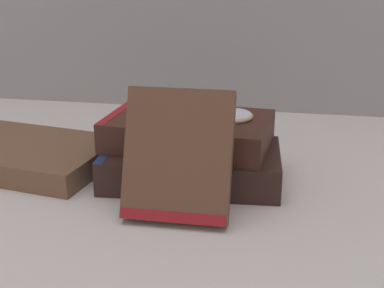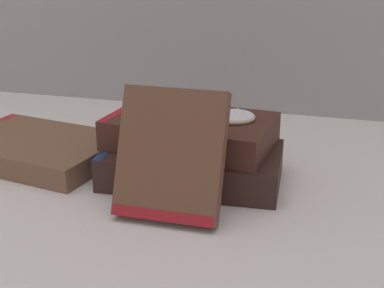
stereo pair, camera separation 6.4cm
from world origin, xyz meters
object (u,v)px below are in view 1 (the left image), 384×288
object	(u,v)px
book_side_left	(23,154)
pocket_watch	(231,115)
book_flat_top	(185,131)
book_leaning_front	(178,160)
book_flat_bottom	(188,165)

from	to	relation	value
book_side_left	pocket_watch	world-z (taller)	pocket_watch
book_side_left	pocket_watch	bearing A→B (deg)	11.47
book_flat_top	book_leaning_front	xyz separation A→B (m)	(0.01, -0.11, 0.00)
book_flat_bottom	book_leaning_front	xyz separation A→B (m)	(0.01, -0.10, 0.05)
book_flat_top	book_leaning_front	distance (m)	0.11
pocket_watch	book_flat_top	bearing A→B (deg)	-174.43
book_leaning_front	pocket_watch	bearing A→B (deg)	68.73
book_flat_top	pocket_watch	xyz separation A→B (m)	(0.06, 0.01, 0.02)
book_flat_top	book_side_left	xyz separation A→B (m)	(-0.23, -0.00, -0.05)
book_side_left	pocket_watch	xyz separation A→B (m)	(0.29, 0.01, 0.07)
book_flat_bottom	book_flat_top	distance (m)	0.04
book_flat_top	pocket_watch	distance (m)	0.06
book_leaning_front	book_flat_top	bearing A→B (deg)	96.89
book_flat_top	pocket_watch	bearing A→B (deg)	11.04
book_flat_bottom	book_side_left	xyz separation A→B (m)	(-0.24, 0.01, -0.01)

